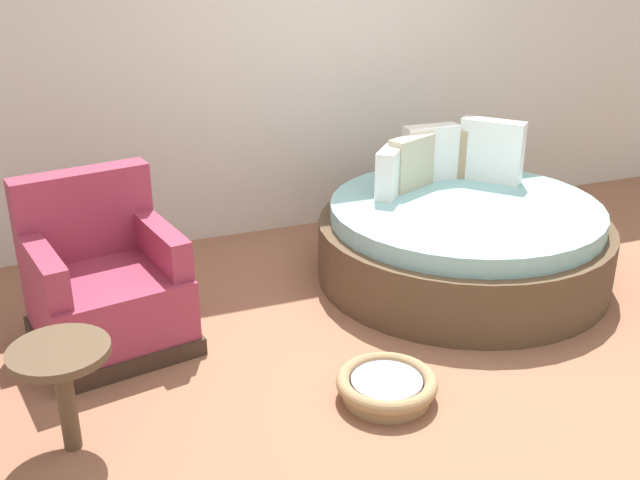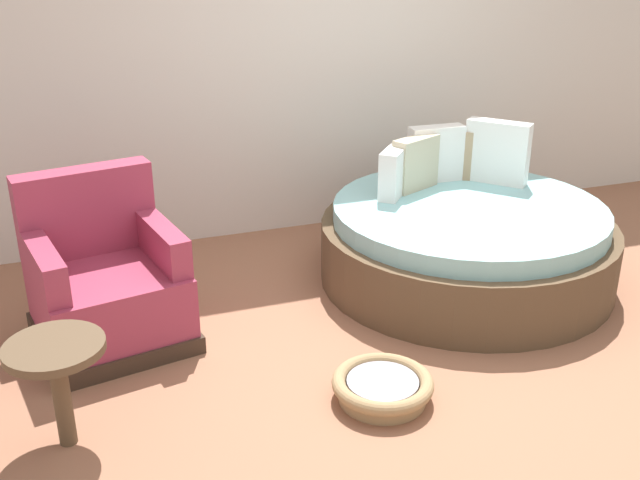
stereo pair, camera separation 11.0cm
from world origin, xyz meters
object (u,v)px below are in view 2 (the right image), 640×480
red_armchair (106,285)px  pet_basket (383,387)px  side_table (56,363)px  round_daybed (466,240)px

red_armchair → pet_basket: (1.22, -1.09, -0.26)m
side_table → round_daybed: bearing=19.9°
red_armchair → pet_basket: red_armchair is taller
pet_basket → side_table: 1.55m
round_daybed → pet_basket: 1.56m
red_armchair → side_table: (-0.28, -0.92, 0.10)m
red_armchair → side_table: 0.97m
red_armchair → pet_basket: bearing=-41.9°
side_table → pet_basket: bearing=-6.6°
pet_basket → round_daybed: bearing=45.6°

